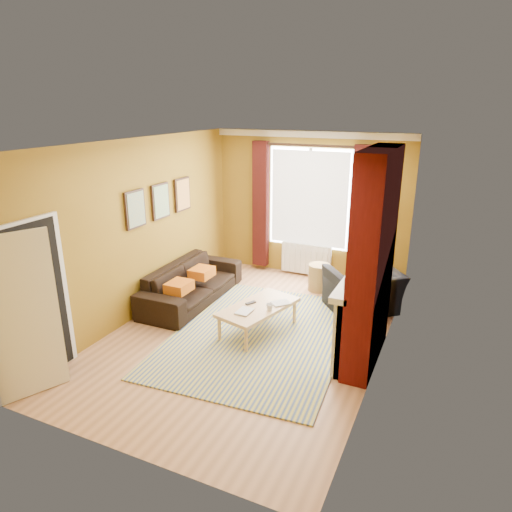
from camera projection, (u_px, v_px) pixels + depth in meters
name	position (u px, v px, depth m)	size (l,w,h in m)	color
ground	(249.00, 333.00, 6.86)	(5.50, 5.50, 0.00)	#986945
room_walls	(298.00, 246.00, 6.41)	(3.82, 5.54, 2.83)	olive
striped_rug	(260.00, 335.00, 6.79)	(2.68, 3.55, 0.02)	#314B88
sofa	(192.00, 283.00, 7.90)	(2.23, 0.87, 0.65)	black
armchair	(363.00, 291.00, 7.50)	(1.10, 0.96, 0.71)	black
coffee_table	(258.00, 308.00, 6.79)	(0.96, 1.41, 0.43)	tan
wicker_stool	(319.00, 277.00, 8.37)	(0.43, 0.43, 0.49)	olive
floor_lamp	(381.00, 218.00, 7.81)	(0.34, 0.34, 1.79)	black
book_a	(238.00, 310.00, 6.61)	(0.20, 0.27, 0.03)	#999999
book_b	(278.00, 300.00, 6.93)	(0.20, 0.27, 0.02)	#999999
mug	(270.00, 307.00, 6.61)	(0.11, 0.11, 0.10)	#999999
tv_remote	(251.00, 303.00, 6.84)	(0.13, 0.18, 0.02)	#28282B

